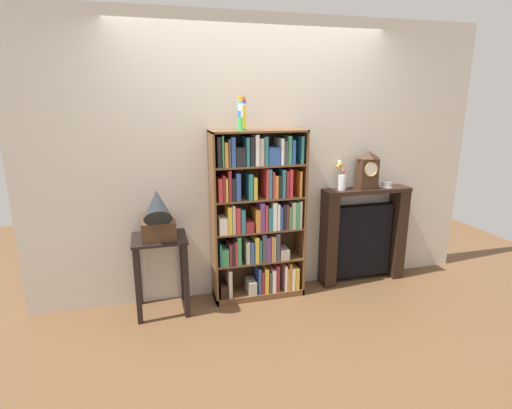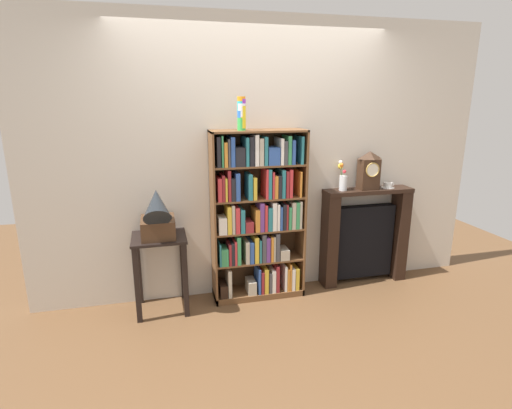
{
  "view_description": "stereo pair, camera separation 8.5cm",
  "coord_description": "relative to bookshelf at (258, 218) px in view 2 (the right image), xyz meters",
  "views": [
    {
      "loc": [
        -0.96,
        -3.37,
        1.88
      ],
      "look_at": [
        -0.02,
        0.09,
        0.92
      ],
      "focal_mm": 28.13,
      "sensor_mm": 36.0,
      "label": 1
    },
    {
      "loc": [
        -0.88,
        -3.39,
        1.88
      ],
      "look_at": [
        -0.02,
        0.09,
        0.92
      ],
      "focal_mm": 28.13,
      "sensor_mm": 36.0,
      "label": 2
    }
  ],
  "objects": [
    {
      "name": "ground_plane",
      "position": [
        0.0,
        -0.09,
        -0.8
      ],
      "size": [
        7.4,
        6.4,
        0.02
      ],
      "primitive_type": "cube",
      "color": "brown"
    },
    {
      "name": "wall_back",
      "position": [
        0.12,
        0.19,
        0.51
      ],
      "size": [
        4.4,
        0.08,
        2.6
      ],
      "primitive_type": "cube",
      "color": "beige",
      "rests_on": "ground"
    },
    {
      "name": "bookshelf",
      "position": [
        0.0,
        0.0,
        0.0
      ],
      "size": [
        0.87,
        0.29,
        1.6
      ],
      "color": "brown",
      "rests_on": "ground"
    },
    {
      "name": "cup_stack",
      "position": [
        -0.16,
        -0.03,
        0.96
      ],
      "size": [
        0.07,
        0.07,
        0.29
      ],
      "color": "green",
      "rests_on": "bookshelf"
    },
    {
      "name": "side_table_left",
      "position": [
        -0.91,
        -0.06,
        -0.29
      ],
      "size": [
        0.47,
        0.42,
        0.7
      ],
      "color": "black",
      "rests_on": "ground"
    },
    {
      "name": "gramophone",
      "position": [
        -0.91,
        -0.11,
        0.12
      ],
      "size": [
        0.29,
        0.46,
        0.5
      ],
      "color": "#472D1C",
      "rests_on": "side_table_left"
    },
    {
      "name": "fireplace_mantel",
      "position": [
        1.15,
        0.06,
        -0.3
      ],
      "size": [
        0.91,
        0.22,
        1.0
      ],
      "color": "black",
      "rests_on": "ground"
    },
    {
      "name": "mantel_clock",
      "position": [
        1.14,
        0.04,
        0.4
      ],
      "size": [
        0.19,
        0.15,
        0.38
      ],
      "color": "#382316",
      "rests_on": "fireplace_mantel"
    },
    {
      "name": "flower_vase",
      "position": [
        0.87,
        0.05,
        0.32
      ],
      "size": [
        0.1,
        0.13,
        0.29
      ],
      "color": "silver",
      "rests_on": "fireplace_mantel"
    },
    {
      "name": "teacup_with_saucer",
      "position": [
        1.36,
        0.04,
        0.23
      ],
      "size": [
        0.14,
        0.13,
        0.05
      ],
      "color": "white",
      "rests_on": "fireplace_mantel"
    }
  ]
}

